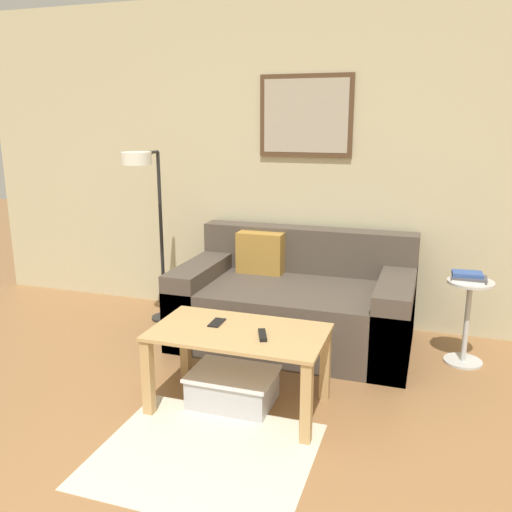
# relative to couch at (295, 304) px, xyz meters

# --- Properties ---
(wall_back) EXTENTS (5.60, 0.09, 2.55)m
(wall_back) POSITION_rel_couch_xyz_m (-0.22, 0.52, 1.00)
(wall_back) COLOR #C6BC93
(wall_back) RESTS_ON ground_plane
(area_rug) EXTENTS (1.06, 0.91, 0.01)m
(area_rug) POSITION_rel_couch_xyz_m (-0.06, -1.55, -0.28)
(area_rug) COLOR beige
(area_rug) RESTS_ON ground_plane
(couch) EXTENTS (1.68, 0.99, 0.79)m
(couch) POSITION_rel_couch_xyz_m (0.00, 0.00, 0.00)
(couch) COLOR #4C4238
(couch) RESTS_ON ground_plane
(coffee_table) EXTENTS (0.98, 0.56, 0.47)m
(coffee_table) POSITION_rel_couch_xyz_m (-0.06, -1.04, 0.09)
(coffee_table) COLOR tan
(coffee_table) RESTS_ON ground_plane
(storage_bin) EXTENTS (0.49, 0.36, 0.19)m
(storage_bin) POSITION_rel_couch_xyz_m (-0.11, -1.02, -0.19)
(storage_bin) COLOR #B2B2B7
(storage_bin) RESTS_ON ground_plane
(floor_lamp) EXTENTS (0.22, 0.54, 1.39)m
(floor_lamp) POSITION_rel_couch_xyz_m (-1.14, -0.13, 0.76)
(floor_lamp) COLOR black
(floor_lamp) RESTS_ON ground_plane
(side_table) EXTENTS (0.30, 0.30, 0.58)m
(side_table) POSITION_rel_couch_xyz_m (1.19, -0.02, 0.06)
(side_table) COLOR silver
(side_table) RESTS_ON ground_plane
(book_stack) EXTENTS (0.23, 0.16, 0.05)m
(book_stack) POSITION_rel_couch_xyz_m (1.18, -0.01, 0.32)
(book_stack) COLOR silver
(book_stack) RESTS_ON side_table
(remote_control) EXTENTS (0.09, 0.15, 0.02)m
(remote_control) POSITION_rel_couch_xyz_m (0.09, -1.09, 0.19)
(remote_control) COLOR black
(remote_control) RESTS_ON coffee_table
(cell_phone) EXTENTS (0.07, 0.14, 0.01)m
(cell_phone) POSITION_rel_couch_xyz_m (-0.22, -0.98, 0.19)
(cell_phone) COLOR black
(cell_phone) RESTS_ON coffee_table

